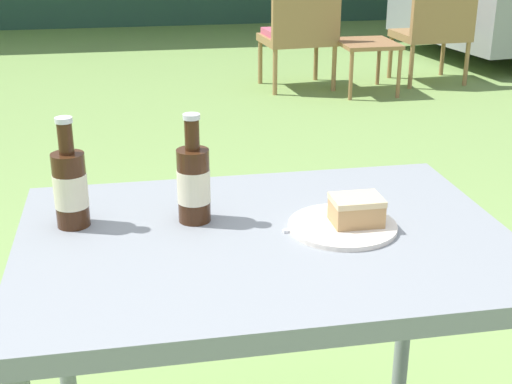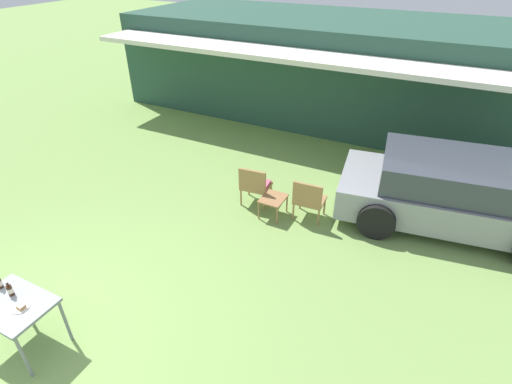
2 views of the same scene
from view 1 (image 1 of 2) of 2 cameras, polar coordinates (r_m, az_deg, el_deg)
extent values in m
cylinder|color=black|center=(8.27, 15.09, 13.80)|extent=(0.69, 0.29, 0.67)
cylinder|color=#9E7547|center=(6.16, 4.82, 10.55)|extent=(0.04, 0.04, 0.36)
cylinder|color=#9E7547|center=(6.01, 0.34, 10.35)|extent=(0.04, 0.04, 0.36)
cylinder|color=#9E7547|center=(5.79, 6.26, 9.78)|extent=(0.04, 0.04, 0.36)
cylinder|color=#9E7547|center=(5.62, 1.53, 9.56)|extent=(0.04, 0.04, 0.36)
cube|color=#9E7547|center=(5.85, 3.29, 12.09)|extent=(0.59, 0.52, 0.06)
cube|color=#9E7547|center=(5.62, 4.06, 14.19)|extent=(0.55, 0.10, 0.43)
cube|color=#CC5670|center=(5.84, 3.30, 12.62)|extent=(0.53, 0.44, 0.05)
cylinder|color=#9E7547|center=(6.55, 14.71, 10.58)|extent=(0.04, 0.04, 0.36)
cylinder|color=#9E7547|center=(6.33, 10.70, 10.55)|extent=(0.04, 0.04, 0.36)
cylinder|color=#9E7547|center=(6.19, 16.49, 9.81)|extent=(0.04, 0.04, 0.36)
cylinder|color=#9E7547|center=(5.96, 12.31, 9.77)|extent=(0.04, 0.04, 0.36)
cube|color=#9E7547|center=(6.22, 13.73, 12.08)|extent=(0.57, 0.50, 0.06)
cube|color=#9E7547|center=(6.00, 14.86, 14.01)|extent=(0.55, 0.08, 0.43)
cube|color=#996B42|center=(5.74, 8.86, 11.67)|extent=(0.43, 0.51, 0.03)
cylinder|color=#996B42|center=(5.50, 7.61, 9.19)|extent=(0.03, 0.03, 0.37)
cylinder|color=#996B42|center=(5.63, 11.37, 9.24)|extent=(0.03, 0.03, 0.37)
cylinder|color=#996B42|center=(5.94, 6.24, 10.14)|extent=(0.03, 0.03, 0.37)
cylinder|color=#996B42|center=(6.06, 9.78, 10.19)|extent=(0.03, 0.03, 0.37)
cube|color=gray|center=(1.39, 0.75, -4.16)|extent=(0.95, 0.68, 0.04)
cylinder|color=gray|center=(1.83, -15.10, -11.81)|extent=(0.04, 0.04, 0.72)
cylinder|color=gray|center=(1.94, 11.85, -9.36)|extent=(0.04, 0.04, 0.72)
cylinder|color=silver|center=(1.42, 6.93, -2.73)|extent=(0.22, 0.22, 0.01)
cube|color=tan|center=(1.42, 8.02, -1.66)|extent=(0.10, 0.07, 0.04)
cube|color=#DBBC89|center=(1.40, 8.08, -0.63)|extent=(0.10, 0.08, 0.01)
cylinder|color=#381E0F|center=(1.42, -5.01, 0.51)|extent=(0.07, 0.07, 0.15)
cylinder|color=#381E0F|center=(1.39, -5.15, 4.60)|extent=(0.03, 0.03, 0.06)
cylinder|color=silver|center=(1.38, -5.20, 6.03)|extent=(0.03, 0.03, 0.01)
cylinder|color=beige|center=(1.42, -5.01, 0.51)|extent=(0.07, 0.07, 0.07)
cylinder|color=#381E0F|center=(1.44, -14.61, 0.15)|extent=(0.07, 0.07, 0.15)
cylinder|color=#381E0F|center=(1.41, -15.01, 4.18)|extent=(0.03, 0.03, 0.06)
cylinder|color=silver|center=(1.40, -15.15, 5.59)|extent=(0.03, 0.03, 0.01)
cylinder|color=beige|center=(1.44, -14.61, 0.15)|extent=(0.07, 0.07, 0.07)
cube|color=silver|center=(1.42, 5.41, -2.66)|extent=(0.17, 0.04, 0.01)
camera|label=2|loc=(5.48, 100.35, 34.11)|focal=28.00mm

